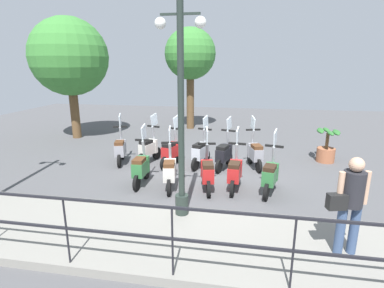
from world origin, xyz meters
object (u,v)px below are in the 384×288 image
object	(u,v)px
lamp_post_near	(181,125)
tree_distant	(190,55)
pedestrian_with_bag	(350,199)
scooter_near_4	(141,167)
scooter_near_2	(207,172)
scooter_near_1	(235,172)
scooter_near_0	(270,175)
scooter_near_3	(170,171)
scooter_far_5	(120,149)
potted_palm	(326,148)
tree_large	(69,57)
scooter_far_1	(224,154)
scooter_far_0	(255,153)
scooter_far_4	(149,148)
scooter_far_3	(171,151)
scooter_far_2	(201,152)

from	to	relation	value
lamp_post_near	tree_distant	distance (m)	9.14
pedestrian_with_bag	scooter_near_4	xyz separation A→B (m)	(2.47, 4.21, -0.60)
scooter_near_2	tree_distant	bearing A→B (deg)	2.26
tree_distant	scooter_near_2	distance (m)	8.10
tree_distant	scooter_near_1	distance (m)	8.15
scooter_near_0	scooter_near_3	bearing A→B (deg)	107.57
scooter_near_1	scooter_far_5	world-z (taller)	same
pedestrian_with_bag	potted_palm	distance (m)	5.46
tree_large	scooter_far_1	world-z (taller)	tree_large
scooter_far_1	scooter_far_5	distance (m)	3.27
scooter_near_0	scooter_near_1	size ratio (longest dim) A/B	1.00
tree_distant	scooter_far_1	distance (m)	6.74
tree_large	scooter_near_3	distance (m)	7.57
lamp_post_near	scooter_far_0	world-z (taller)	lamp_post_near
scooter_near_2	scooter_far_0	world-z (taller)	same
scooter_far_5	scooter_far_1	bearing A→B (deg)	-105.25
scooter_far_4	scooter_near_4	bearing A→B (deg)	-150.92
potted_palm	scooter_near_4	distance (m)	5.94
scooter_near_0	scooter_near_2	size ratio (longest dim) A/B	1.00
lamp_post_near	scooter_far_3	world-z (taller)	lamp_post_near
tree_distant	scooter_far_0	xyz separation A→B (m)	(-5.43, -2.96, -2.99)
tree_large	scooter_far_0	world-z (taller)	tree_large
tree_distant	scooter_far_4	bearing A→B (deg)	176.45
scooter_far_1	scooter_near_3	bearing A→B (deg)	161.80
scooter_near_3	scooter_far_4	xyz separation A→B (m)	(1.92, 1.16, 0.00)
pedestrian_with_bag	scooter_far_0	bearing A→B (deg)	2.70
scooter_near_3	scooter_far_5	bearing A→B (deg)	39.57
scooter_near_3	scooter_far_5	world-z (taller)	same
scooter_near_2	scooter_far_0	bearing A→B (deg)	-43.70
tree_large	scooter_far_2	bearing A→B (deg)	-116.08
scooter_near_3	scooter_near_1	bearing A→B (deg)	-93.18
scooter_far_4	scooter_far_5	world-z (taller)	same
scooter_far_2	scooter_far_5	xyz separation A→B (m)	(-0.10, 2.55, 0.00)
scooter_near_0	scooter_far_2	size ratio (longest dim) A/B	1.00
pedestrian_with_bag	tree_large	world-z (taller)	tree_large
pedestrian_with_bag	scooter_far_1	world-z (taller)	pedestrian_with_bag
lamp_post_near	scooter_far_1	xyz separation A→B (m)	(3.22, -0.61, -1.47)
scooter_near_0	scooter_far_2	world-z (taller)	same
tree_large	scooter_far_1	bearing A→B (deg)	-114.12
lamp_post_near	scooter_far_5	bearing A→B (deg)	39.67
scooter_far_3	scooter_far_5	bearing A→B (deg)	107.87
scooter_near_1	scooter_far_0	xyz separation A→B (m)	(1.76, -0.53, 0.00)
tree_distant	scooter_near_1	world-z (taller)	tree_distant
lamp_post_near	scooter_far_4	bearing A→B (deg)	27.53
potted_palm	scooter_far_2	size ratio (longest dim) A/B	0.69
scooter_near_0	scooter_far_3	distance (m)	3.25
scooter_near_2	scooter_far_5	xyz separation A→B (m)	(1.62, 2.96, 0.00)
scooter_near_2	scooter_far_4	xyz separation A→B (m)	(1.84, 2.10, 0.00)
pedestrian_with_bag	potted_palm	bearing A→B (deg)	-24.43
pedestrian_with_bag	scooter_far_5	distance (m)	6.80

